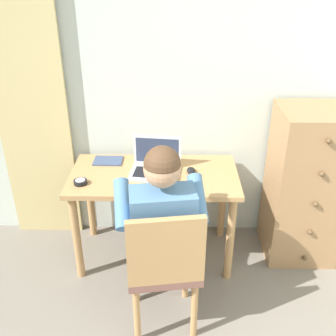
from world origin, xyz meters
TOP-DOWN VIEW (x-y plane):
  - wall_back at (0.00, 2.20)m, footprint 4.80×0.05m
  - curtain_panel at (-1.27, 2.13)m, footprint 0.53×0.03m
  - desk at (-0.37, 1.83)m, footprint 1.18×0.61m
  - dresser at (0.73, 1.90)m, footprint 0.50×0.51m
  - chair at (-0.28, 1.14)m, footprint 0.47×0.46m
  - person_seated at (-0.30, 1.32)m, footprint 0.58×0.62m
  - laptop at (-0.36, 1.86)m, footprint 0.37×0.29m
  - computer_mouse at (-0.11, 1.85)m, footprint 0.07×0.10m
  - desk_clock at (-0.85, 1.68)m, footprint 0.09×0.09m
  - notebook_pad at (-0.72, 2.01)m, footprint 0.21×0.15m

SIDE VIEW (x-z plane):
  - chair at x=-0.28m, z-range 0.06..0.95m
  - dresser at x=0.73m, z-range 0.00..1.17m
  - desk at x=-0.37m, z-range 0.25..0.96m
  - person_seated at x=-0.30m, z-range 0.08..1.29m
  - notebook_pad at x=-0.72m, z-range 0.72..0.73m
  - desk_clock at x=-0.85m, z-range 0.71..0.75m
  - computer_mouse at x=-0.11m, z-range 0.72..0.75m
  - laptop at x=-0.36m, z-range 0.65..0.89m
  - curtain_panel at x=-1.27m, z-range 0.00..2.27m
  - wall_back at x=0.00m, z-range 0.00..2.50m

